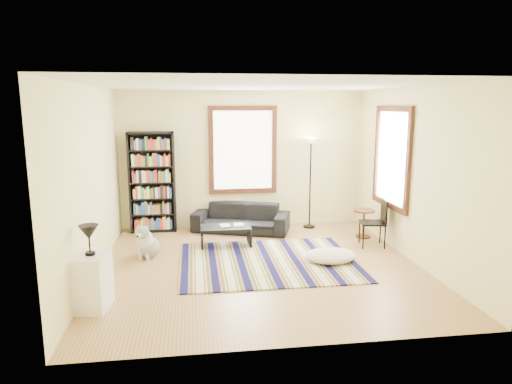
{
  "coord_description": "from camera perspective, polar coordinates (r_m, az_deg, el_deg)",
  "views": [
    {
      "loc": [
        -1.01,
        -6.82,
        2.52
      ],
      "look_at": [
        0.0,
        0.5,
        1.1
      ],
      "focal_mm": 32.0,
      "sensor_mm": 36.0,
      "label": 1
    }
  ],
  "objects": [
    {
      "name": "floor_lamp",
      "position": [
        9.41,
        6.79,
        1.07
      ],
      "size": [
        0.38,
        0.38,
        1.86
      ],
      "primitive_type": null,
      "rotation": [
        0.0,
        0.0,
        -0.3
      ],
      "color": "black",
      "rests_on": "floor"
    },
    {
      "name": "table_lamp",
      "position": [
        5.96,
        -20.12,
        -5.67
      ],
      "size": [
        0.3,
        0.3,
        0.38
      ],
      "primitive_type": null,
      "rotation": [
        0.0,
        0.0,
        0.27
      ],
      "color": "black",
      "rests_on": "white_cabinet"
    },
    {
      "name": "bookshelf",
      "position": [
        9.3,
        -12.84,
        1.2
      ],
      "size": [
        0.9,
        0.3,
        2.0
      ],
      "primitive_type": "cube",
      "color": "black",
      "rests_on": "floor"
    },
    {
      "name": "rug",
      "position": [
        7.51,
        1.54,
        -8.65
      ],
      "size": [
        2.85,
        2.28,
        0.02
      ],
      "primitive_type": "cube",
      "color": "#0D0C3F",
      "rests_on": "floor"
    },
    {
      "name": "white_cabinet",
      "position": [
        6.13,
        -19.79,
        -10.52
      ],
      "size": [
        0.45,
        0.55,
        0.7
      ],
      "primitive_type": "cube",
      "rotation": [
        0.0,
        0.0,
        -0.14
      ],
      "color": "white",
      "rests_on": "floor"
    },
    {
      "name": "wall_front",
      "position": [
        4.53,
        5.3,
        -3.49
      ],
      "size": [
        5.0,
        0.1,
        2.8
      ],
      "primitive_type": "cube",
      "color": "#FCF2AA",
      "rests_on": "floor"
    },
    {
      "name": "floor",
      "position": [
        7.36,
        0.54,
        -9.57
      ],
      "size": [
        5.0,
        5.0,
        0.1
      ],
      "primitive_type": "cube",
      "color": "tan",
      "rests_on": "ground"
    },
    {
      "name": "book_a",
      "position": [
        8.25,
        -4.51,
        -4.26
      ],
      "size": [
        0.25,
        0.2,
        0.02
      ],
      "primitive_type": "imported",
      "rotation": [
        0.0,
        0.0,
        0.09
      ],
      "color": "beige",
      "rests_on": "coffee_table"
    },
    {
      "name": "coffee_table",
      "position": [
        8.3,
        -3.79,
        -5.52
      ],
      "size": [
        1.03,
        0.82,
        0.36
      ],
      "primitive_type": "cube",
      "rotation": [
        0.0,
        0.0,
        0.41
      ],
      "color": "black",
      "rests_on": "floor"
    },
    {
      "name": "side_table",
      "position": [
        9.02,
        13.31,
        -3.87
      ],
      "size": [
        0.41,
        0.41,
        0.54
      ],
      "primitive_type": "cylinder",
      "rotation": [
        0.0,
        0.0,
        -0.03
      ],
      "color": "#442311",
      "rests_on": "floor"
    },
    {
      "name": "folding_chair",
      "position": [
        8.47,
        14.36,
        -3.76
      ],
      "size": [
        0.48,
        0.47,
        0.86
      ],
      "primitive_type": "cube",
      "rotation": [
        0.0,
        0.0,
        -0.18
      ],
      "color": "black",
      "rests_on": "floor"
    },
    {
      "name": "wall_right",
      "position": [
        7.78,
        19.5,
        1.97
      ],
      "size": [
        0.1,
        5.0,
        2.8
      ],
      "primitive_type": "cube",
      "color": "#FCF2AA",
      "rests_on": "floor"
    },
    {
      "name": "sofa",
      "position": [
        9.19,
        -1.91,
        -3.24
      ],
      "size": [
        2.05,
        1.34,
        0.56
      ],
      "primitive_type": "imported",
      "rotation": [
        0.0,
        0.0,
        -0.34
      ],
      "color": "black",
      "rests_on": "floor"
    },
    {
      "name": "book_b",
      "position": [
        8.31,
        -2.8,
        -4.13
      ],
      "size": [
        0.19,
        0.25,
        0.02
      ],
      "primitive_type": "imported",
      "rotation": [
        0.0,
        0.0,
        -0.04
      ],
      "color": "beige",
      "rests_on": "coffee_table"
    },
    {
      "name": "dog",
      "position": [
        7.87,
        -13.35,
        -5.86
      ],
      "size": [
        0.6,
        0.7,
        0.59
      ],
      "primitive_type": null,
      "rotation": [
        0.0,
        0.0,
        -0.37
      ],
      "color": "#A9A9A9",
      "rests_on": "floor"
    },
    {
      "name": "ceiling",
      "position": [
        6.9,
        0.58,
        13.62
      ],
      "size": [
        5.0,
        5.0,
        0.1
      ],
      "primitive_type": "cube",
      "color": "white",
      "rests_on": "floor"
    },
    {
      "name": "floor_cushion",
      "position": [
        7.57,
        9.3,
        -7.87
      ],
      "size": [
        0.91,
        0.73,
        0.21
      ],
      "primitive_type": "ellipsoid",
      "rotation": [
        0.0,
        0.0,
        0.12
      ],
      "color": "silver",
      "rests_on": "floor"
    },
    {
      "name": "window_back",
      "position": [
        9.39,
        -1.65,
        5.25
      ],
      "size": [
        1.2,
        0.06,
        1.6
      ],
      "primitive_type": "cube",
      "color": "white",
      "rests_on": "wall_back"
    },
    {
      "name": "wall_back",
      "position": [
        9.49,
        -1.7,
        4.1
      ],
      "size": [
        5.0,
        0.1,
        2.8
      ],
      "primitive_type": "cube",
      "color": "#FCF2AA",
      "rests_on": "floor"
    },
    {
      "name": "window_right",
      "position": [
        8.43,
        16.63,
        4.16
      ],
      "size": [
        0.06,
        1.2,
        1.6
      ],
      "primitive_type": "cube",
      "color": "white",
      "rests_on": "wall_right"
    },
    {
      "name": "wall_left",
      "position": [
        7.08,
        -20.31,
        1.09
      ],
      "size": [
        0.1,
        5.0,
        2.8
      ],
      "primitive_type": "cube",
      "color": "#FCF2AA",
      "rests_on": "floor"
    }
  ]
}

